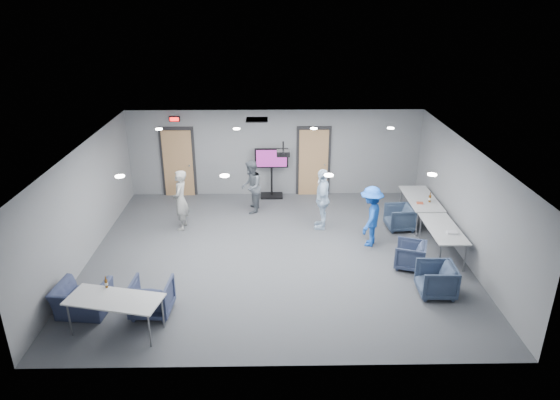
{
  "coord_description": "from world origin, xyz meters",
  "views": [
    {
      "loc": [
        -0.09,
        -10.82,
        5.9
      ],
      "look_at": [
        0.1,
        0.56,
        1.2
      ],
      "focal_mm": 32.0,
      "sensor_mm": 36.0,
      "label": 1
    }
  ],
  "objects_px": {
    "tv_stand": "(272,170)",
    "person_b": "(251,187)",
    "chair_right_a": "(400,217)",
    "table_right_b": "(443,230)",
    "chair_right_b": "(410,255)",
    "chair_front_a": "(152,297)",
    "table_front_left": "(114,301)",
    "bottle_right": "(430,198)",
    "chair_front_b": "(82,299)",
    "bottle_front": "(106,283)",
    "projector": "(283,153)",
    "chair_right_c": "(436,280)",
    "table_right_a": "(421,199)",
    "person_d": "(371,216)",
    "person_a": "(181,200)"
  },
  "relations": [
    {
      "from": "chair_right_a",
      "to": "table_right_a",
      "type": "height_order",
      "value": "table_right_a"
    },
    {
      "from": "chair_right_c",
      "to": "table_right_b",
      "type": "height_order",
      "value": "table_right_b"
    },
    {
      "from": "chair_right_a",
      "to": "projector",
      "type": "xyz_separation_m",
      "value": [
        -3.17,
        -0.8,
        2.08
      ]
    },
    {
      "from": "table_right_b",
      "to": "tv_stand",
      "type": "bearing_deg",
      "value": 46.69
    },
    {
      "from": "person_b",
      "to": "chair_front_b",
      "type": "relative_size",
      "value": 1.57
    },
    {
      "from": "person_b",
      "to": "chair_right_a",
      "type": "bearing_deg",
      "value": 77.31
    },
    {
      "from": "projector",
      "to": "table_front_left",
      "type": "bearing_deg",
      "value": -131.82
    },
    {
      "from": "table_right_a",
      "to": "chair_right_b",
      "type": "bearing_deg",
      "value": 159.93
    },
    {
      "from": "table_right_a",
      "to": "table_front_left",
      "type": "relative_size",
      "value": 1.02
    },
    {
      "from": "person_d",
      "to": "chair_front_b",
      "type": "xyz_separation_m",
      "value": [
        -6.22,
        -2.87,
        -0.46
      ]
    },
    {
      "from": "person_a",
      "to": "chair_right_a",
      "type": "xyz_separation_m",
      "value": [
        5.88,
        -0.12,
        -0.5
      ]
    },
    {
      "from": "table_right_a",
      "to": "bottle_right",
      "type": "distance_m",
      "value": 0.36
    },
    {
      "from": "chair_front_b",
      "to": "tv_stand",
      "type": "distance_m",
      "value": 7.22
    },
    {
      "from": "table_front_left",
      "to": "bottle_right",
      "type": "relative_size",
      "value": 6.68
    },
    {
      "from": "chair_front_a",
      "to": "table_front_left",
      "type": "height_order",
      "value": "table_front_left"
    },
    {
      "from": "chair_front_b",
      "to": "table_right_a",
      "type": "bearing_deg",
      "value": -145.72
    },
    {
      "from": "bottle_right",
      "to": "tv_stand",
      "type": "bearing_deg",
      "value": 151.94
    },
    {
      "from": "table_right_b",
      "to": "tv_stand",
      "type": "distance_m",
      "value": 5.64
    },
    {
      "from": "bottle_front",
      "to": "projector",
      "type": "bearing_deg",
      "value": 42.81
    },
    {
      "from": "table_right_a",
      "to": "tv_stand",
      "type": "bearing_deg",
      "value": 64.37
    },
    {
      "from": "table_right_b",
      "to": "bottle_right",
      "type": "relative_size",
      "value": 6.3
    },
    {
      "from": "chair_front_b",
      "to": "bottle_right",
      "type": "distance_m",
      "value": 8.91
    },
    {
      "from": "chair_right_a",
      "to": "chair_right_b",
      "type": "height_order",
      "value": "chair_right_a"
    },
    {
      "from": "chair_front_b",
      "to": "projector",
      "type": "bearing_deg",
      "value": -137.39
    },
    {
      "from": "chair_right_b",
      "to": "bottle_right",
      "type": "relative_size",
      "value": 2.47
    },
    {
      "from": "person_d",
      "to": "chair_front_a",
      "type": "distance_m",
      "value": 5.66
    },
    {
      "from": "chair_front_a",
      "to": "chair_front_b",
      "type": "relative_size",
      "value": 0.8
    },
    {
      "from": "chair_right_b",
      "to": "chair_right_a",
      "type": "bearing_deg",
      "value": -167.56
    },
    {
      "from": "person_d",
      "to": "table_right_b",
      "type": "relative_size",
      "value": 0.89
    },
    {
      "from": "chair_right_a",
      "to": "table_right_b",
      "type": "xyz_separation_m",
      "value": [
        0.65,
        -1.49,
        0.35
      ]
    },
    {
      "from": "table_front_left",
      "to": "bottle_front",
      "type": "relative_size",
      "value": 7.82
    },
    {
      "from": "person_a",
      "to": "tv_stand",
      "type": "height_order",
      "value": "person_a"
    },
    {
      "from": "chair_front_b",
      "to": "bottle_right",
      "type": "bearing_deg",
      "value": -147.82
    },
    {
      "from": "person_a",
      "to": "chair_front_b",
      "type": "bearing_deg",
      "value": -15.37
    },
    {
      "from": "person_d",
      "to": "chair_right_c",
      "type": "relative_size",
      "value": 2.04
    },
    {
      "from": "table_right_a",
      "to": "tv_stand",
      "type": "xyz_separation_m",
      "value": [
        -4.1,
        1.97,
        0.2
      ]
    },
    {
      "from": "chair_right_c",
      "to": "table_right_b",
      "type": "bearing_deg",
      "value": 161.06
    },
    {
      "from": "person_a",
      "to": "table_front_left",
      "type": "relative_size",
      "value": 0.89
    },
    {
      "from": "person_a",
      "to": "bottle_front",
      "type": "height_order",
      "value": "person_a"
    },
    {
      "from": "person_b",
      "to": "bottle_right",
      "type": "relative_size",
      "value": 5.56
    },
    {
      "from": "person_b",
      "to": "person_d",
      "type": "distance_m",
      "value": 3.73
    },
    {
      "from": "table_front_left",
      "to": "bottle_right",
      "type": "xyz_separation_m",
      "value": [
        7.15,
        4.48,
        0.15
      ]
    },
    {
      "from": "chair_right_b",
      "to": "table_right_b",
      "type": "bearing_deg",
      "value": 141.69
    },
    {
      "from": "table_right_b",
      "to": "table_front_left",
      "type": "relative_size",
      "value": 0.94
    },
    {
      "from": "tv_stand",
      "to": "person_b",
      "type": "bearing_deg",
      "value": -117.4
    },
    {
      "from": "person_a",
      "to": "chair_right_c",
      "type": "distance_m",
      "value": 6.77
    },
    {
      "from": "person_d",
      "to": "tv_stand",
      "type": "height_order",
      "value": "tv_stand"
    },
    {
      "from": "chair_right_c",
      "to": "tv_stand",
      "type": "relative_size",
      "value": 0.48
    },
    {
      "from": "person_a",
      "to": "person_b",
      "type": "distance_m",
      "value": 2.14
    },
    {
      "from": "bottle_front",
      "to": "tv_stand",
      "type": "relative_size",
      "value": 0.15
    }
  ]
}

